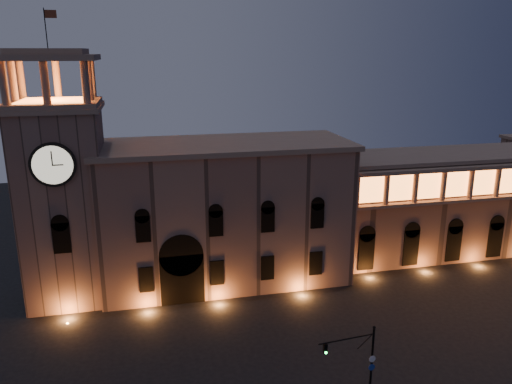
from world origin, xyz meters
TOP-DOWN VIEW (x-y plane):
  - ground at (0.00, 0.00)m, footprint 160.00×160.00m
  - government_building at (-2.08, 21.93)m, footprint 30.80×12.80m
  - clock_tower at (-20.50, 20.98)m, footprint 9.80×9.80m
  - colonnade_wing at (32.00, 23.92)m, footprint 40.60×11.50m
  - traffic_light at (4.84, -4.26)m, footprint 5.10×0.87m

SIDE VIEW (x-z plane):
  - ground at x=0.00m, z-range 0.00..0.00m
  - traffic_light at x=4.84m, z-range 0.18..7.20m
  - colonnade_wing at x=32.00m, z-range 0.08..14.58m
  - government_building at x=-2.08m, z-range -0.03..17.57m
  - clock_tower at x=-20.50m, z-range -3.70..28.70m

